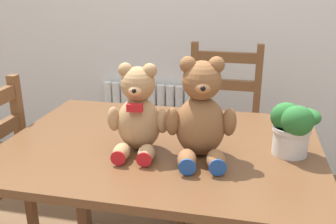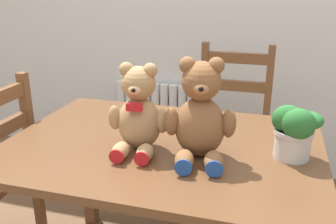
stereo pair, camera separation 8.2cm
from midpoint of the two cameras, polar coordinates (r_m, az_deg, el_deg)
The scene contains 6 objects.
radiator at distance 2.83m, azimuth -3.91°, elevation -2.32°, with size 0.68×0.10×0.60m.
dining_table at distance 1.48m, azimuth -2.60°, elevation -8.44°, with size 1.19×0.86×0.73m.
wooden_chair_behind at distance 2.19m, azimuth 7.03°, elevation -3.74°, with size 0.41×0.43×0.98m.
teddy_bear_left at distance 1.34m, azimuth -6.32°, elevation -0.36°, with size 0.23×0.23×0.32m.
teddy_bear_right at distance 1.28m, azimuth 3.22°, elevation -0.54°, with size 0.25×0.27×0.35m.
potted_plant at distance 1.36m, azimuth 16.95°, elevation -2.12°, with size 0.17×0.16×0.19m.
Camera 1 is at (0.31, -0.84, 1.32)m, focal length 40.00 mm.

